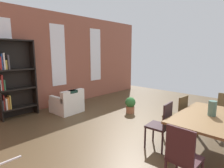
% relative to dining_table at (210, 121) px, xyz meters
% --- Properties ---
extents(ground_plane, '(9.96, 9.96, 0.00)m').
position_rel_dining_table_xyz_m(ground_plane, '(-0.07, 1.09, -0.68)').
color(ground_plane, brown).
extents(back_wall_brick, '(8.42, 0.12, 3.24)m').
position_rel_dining_table_xyz_m(back_wall_brick, '(-0.07, 4.99, 0.94)').
color(back_wall_brick, '#995642').
rests_on(back_wall_brick, ground).
extents(window_pane_0, '(0.55, 0.02, 2.10)m').
position_rel_dining_table_xyz_m(window_pane_0, '(-1.81, 4.92, 1.10)').
color(window_pane_0, white).
extents(window_pane_1, '(0.55, 0.02, 2.10)m').
position_rel_dining_table_xyz_m(window_pane_1, '(-0.07, 4.92, 1.10)').
color(window_pane_1, white).
extents(window_pane_2, '(0.55, 0.02, 2.10)m').
position_rel_dining_table_xyz_m(window_pane_2, '(1.66, 4.92, 1.10)').
color(window_pane_2, white).
extents(dining_table, '(1.66, 1.06, 0.76)m').
position_rel_dining_table_xyz_m(dining_table, '(0.00, 0.00, 0.00)').
color(dining_table, brown).
rests_on(dining_table, ground).
extents(vase_on_table, '(0.14, 0.14, 0.27)m').
position_rel_dining_table_xyz_m(vase_on_table, '(0.05, 0.00, 0.22)').
color(vase_on_table, '#4C7266').
rests_on(vase_on_table, dining_table).
extents(dining_chair_far_left, '(0.43, 0.43, 0.95)m').
position_rel_dining_table_xyz_m(dining_chair_far_left, '(-0.37, 0.75, -0.16)').
color(dining_chair_far_left, '#2E1E22').
rests_on(dining_chair_far_left, ground).
extents(dining_chair_head_left, '(0.41, 0.41, 0.95)m').
position_rel_dining_table_xyz_m(dining_chair_head_left, '(-1.21, 0.00, -0.16)').
color(dining_chair_head_left, '#3A1F24').
rests_on(dining_chair_head_left, ground).
extents(dining_chair_far_right, '(0.43, 0.43, 0.95)m').
position_rel_dining_table_xyz_m(dining_chair_far_right, '(0.37, 0.75, -0.16)').
color(dining_chair_far_right, '#49381F').
rests_on(dining_chair_far_right, ground).
extents(bookshelf_tall, '(1.02, 0.30, 2.25)m').
position_rel_dining_table_xyz_m(bookshelf_tall, '(-1.64, 4.75, 0.46)').
color(bookshelf_tall, black).
rests_on(bookshelf_tall, ground).
extents(armchair_white, '(0.85, 0.85, 0.75)m').
position_rel_dining_table_xyz_m(armchair_white, '(-0.35, 4.03, -0.40)').
color(armchair_white, white).
rests_on(armchair_white, ground).
extents(potted_plant_by_shelf, '(0.33, 0.33, 0.50)m').
position_rel_dining_table_xyz_m(potted_plant_by_shelf, '(0.97, 2.54, -0.41)').
color(potted_plant_by_shelf, '#9E6042').
rests_on(potted_plant_by_shelf, ground).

